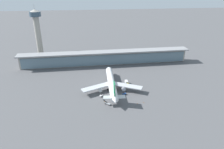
# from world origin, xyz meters

# --- Properties ---
(ground_plane) EXTENTS (1200.00, 1200.00, 0.00)m
(ground_plane) POSITION_xyz_m (0.00, 0.00, 0.00)
(ground_plane) COLOR #515154
(airliner_on_stand) EXTENTS (50.32, 65.51, 17.44)m
(airliner_on_stand) POSITION_xyz_m (-2.21, -0.94, 5.49)
(airliner_on_stand) COLOR white
(airliner_on_stand) RESTS_ON ground
(service_truck_near_nose_white) EXTENTS (3.28, 3.15, 2.05)m
(service_truck_near_nose_white) POSITION_xyz_m (-11.73, -12.01, 0.87)
(service_truck_near_nose_white) COLOR silver
(service_truck_near_nose_white) RESTS_ON ground
(service_truck_under_wing_grey) EXTENTS (5.80, 5.73, 2.70)m
(service_truck_under_wing_grey) POSITION_xyz_m (-8.38, -24.02, 0.81)
(service_truck_under_wing_grey) COLOR gray
(service_truck_under_wing_grey) RESTS_ON ground
(service_truck_mid_apron_yellow) EXTENTS (2.48, 7.33, 3.10)m
(service_truck_mid_apron_yellow) POSITION_xyz_m (12.36, 6.14, 1.69)
(service_truck_mid_apron_yellow) COLOR yellow
(service_truck_mid_apron_yellow) RESTS_ON ground
(service_truck_by_tail_blue) EXTENTS (3.29, 2.63, 2.05)m
(service_truck_by_tail_blue) POSITION_xyz_m (6.51, -11.90, 0.87)
(service_truck_by_tail_blue) COLOR #234C9E
(service_truck_by_tail_blue) RESTS_ON ground
(terminal_building) EXTENTS (183.60, 12.80, 15.20)m
(terminal_building) POSITION_xyz_m (0.00, 58.05, 7.87)
(terminal_building) COLOR #9E998E
(terminal_building) RESTS_ON ground
(control_tower) EXTENTS (12.00, 12.00, 61.94)m
(control_tower) POSITION_xyz_m (-72.64, 82.34, 33.90)
(control_tower) COLOR #9E998E
(control_tower) RESTS_ON ground
(safety_cone_alpha) EXTENTS (0.62, 0.62, 0.70)m
(safety_cone_alpha) POSITION_xyz_m (18.61, -25.64, 0.32)
(safety_cone_alpha) COLOR orange
(safety_cone_alpha) RESTS_ON ground
(safety_cone_bravo) EXTENTS (0.62, 0.62, 0.70)m
(safety_cone_bravo) POSITION_xyz_m (-7.83, -21.25, 0.32)
(safety_cone_bravo) COLOR orange
(safety_cone_bravo) RESTS_ON ground
(safety_cone_charlie) EXTENTS (0.62, 0.62, 0.70)m
(safety_cone_charlie) POSITION_xyz_m (13.46, -26.48, 0.32)
(safety_cone_charlie) COLOR orange
(safety_cone_charlie) RESTS_ON ground
(safety_cone_delta) EXTENTS (0.62, 0.62, 0.70)m
(safety_cone_delta) POSITION_xyz_m (-10.24, -20.25, 0.32)
(safety_cone_delta) COLOR orange
(safety_cone_delta) RESTS_ON ground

